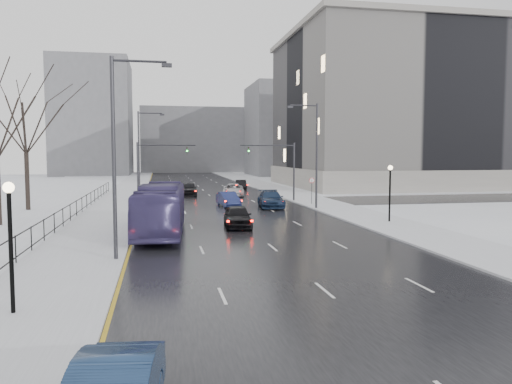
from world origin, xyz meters
TOP-DOWN VIEW (x-y plane):
  - road at (0.00, 60.00)m, footprint 16.00×150.00m
  - cross_road at (0.00, 48.00)m, footprint 130.00×10.00m
  - sidewalk_left at (-10.50, 60.00)m, footprint 5.00×150.00m
  - sidewalk_right at (10.50, 60.00)m, footprint 5.00×150.00m
  - park_strip at (-20.00, 60.00)m, footprint 14.00×150.00m
  - tree_park_e at (-18.20, 44.00)m, footprint 9.45×9.45m
  - iron_fence at (-13.00, 30.00)m, footprint 0.06×70.00m
  - streetlight_r_mid at (8.17, 40.00)m, footprint 2.95×0.25m
  - streetlight_l_near at (-8.17, 20.00)m, footprint 2.95×0.25m
  - streetlight_l_far at (-8.17, 52.00)m, footprint 2.95×0.25m
  - lamppost_l at (-11.00, 12.00)m, footprint 0.36×0.36m
  - lamppost_r_mid at (11.00, 30.00)m, footprint 0.36×0.36m
  - mast_signal_right at (7.33, 48.00)m, footprint 6.10×0.33m
  - mast_signal_left at (-7.33, 48.00)m, footprint 6.10×0.33m
  - no_uturn_sign at (9.20, 44.00)m, footprint 0.60×0.06m
  - civic_building at (35.00, 72.00)m, footprint 41.00×31.00m
  - bldg_far_right at (28.00, 115.00)m, footprint 24.00×20.00m
  - bldg_far_left at (-22.00, 125.00)m, footprint 18.00×22.00m
  - bldg_far_center at (4.00, 140.00)m, footprint 30.00×18.00m
  - bus at (-6.15, 28.19)m, footprint 3.62×12.07m
  - sedan_center_near at (-0.76, 29.94)m, footprint 2.22×4.77m
  - sedan_right_near at (0.50, 43.92)m, footprint 2.05×4.60m
  - sedan_right_cross at (2.78, 55.79)m, footprint 3.29×5.85m
  - sedan_right_far at (4.50, 42.32)m, footprint 2.80×5.79m
  - sedan_center_far at (-2.60, 57.62)m, footprint 2.26×5.12m
  - sedan_right_distant at (5.67, 67.47)m, footprint 1.82×4.28m

SIDE VIEW (x-z plane):
  - tree_park_e at x=-18.20m, z-range -6.75..6.75m
  - road at x=0.00m, z-range 0.00..0.04m
  - cross_road at x=0.00m, z-range 0.00..0.04m
  - park_strip at x=-20.00m, z-range 0.00..0.12m
  - sidewalk_left at x=-10.50m, z-range 0.00..0.16m
  - sidewalk_right at x=10.50m, z-range 0.00..0.16m
  - sedan_right_distant at x=5.67m, z-range 0.04..1.41m
  - sedan_right_near at x=0.50m, z-range 0.04..1.51m
  - sedan_right_cross at x=2.78m, z-range 0.04..1.58m
  - sedan_center_near at x=-0.76m, z-range 0.04..1.62m
  - sedan_right_far at x=4.50m, z-range 0.04..1.66m
  - sedan_center_far at x=-2.60m, z-range 0.04..1.76m
  - iron_fence at x=-13.00m, z-range 0.26..1.56m
  - bus at x=-6.15m, z-range 0.04..3.36m
  - no_uturn_sign at x=9.20m, z-range 0.95..3.65m
  - lamppost_l at x=-11.00m, z-range 0.80..5.08m
  - lamppost_r_mid at x=11.00m, z-range 0.80..5.08m
  - mast_signal_right at x=7.33m, z-range 0.86..7.36m
  - mast_signal_left at x=-7.33m, z-range 0.86..7.36m
  - streetlight_r_mid at x=8.17m, z-range 0.62..10.62m
  - streetlight_l_near at x=-8.17m, z-range 0.62..10.62m
  - streetlight_l_far at x=-8.17m, z-range 0.62..10.62m
  - bldg_far_center at x=4.00m, z-range 0.00..18.00m
  - bldg_far_right at x=28.00m, z-range 0.00..22.00m
  - civic_building at x=35.00m, z-range -1.19..23.61m
  - bldg_far_left at x=-22.00m, z-range 0.00..28.00m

